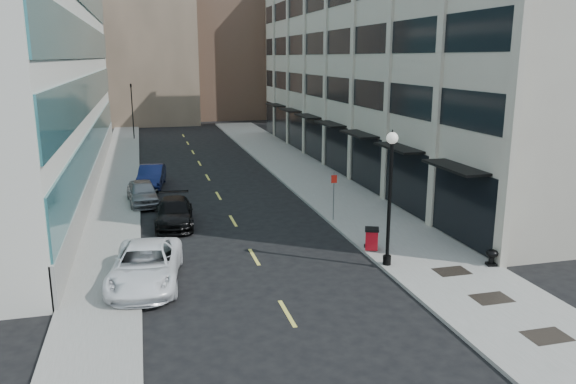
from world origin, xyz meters
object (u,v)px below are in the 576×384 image
car_black_pickup (174,213)px  urn_planter (492,256)px  trash_bin (372,238)px  car_white_van (146,266)px  car_blue_sedan (151,176)px  traffic_signal (131,87)px  sign_post (334,190)px  car_silver_sedan (143,193)px  lamppost (390,187)px

car_black_pickup → urn_planter: bearing=-34.4°
trash_bin → urn_planter: 5.28m
car_white_van → car_blue_sedan: car_white_van is taller
traffic_signal → sign_post: (10.80, -35.71, -3.85)m
trash_bin → sign_post: 5.23m
car_white_van → sign_post: size_ratio=2.11×
car_silver_sedan → urn_planter: bearing=-51.3°
urn_planter → car_silver_sedan: bearing=133.8°
traffic_signal → car_blue_sedan: traffic_signal is taller
car_white_van → car_silver_sedan: (0.00, 13.00, -0.04)m
car_blue_sedan → lamppost: (9.47, -18.61, 2.85)m
car_black_pickup → trash_bin: car_black_pickup is taller
car_silver_sedan → urn_planter: 20.79m
car_blue_sedan → sign_post: sign_post is taller
car_white_van → urn_planter: 14.54m
lamppost → sign_post: size_ratio=2.18×
urn_planter → traffic_signal: bearing=108.9°
car_silver_sedan → car_blue_sedan: (0.63, 4.85, 0.01)m
traffic_signal → car_black_pickup: traffic_signal is taller
car_silver_sedan → trash_bin: size_ratio=4.22×
trash_bin → car_black_pickup: bearing=163.9°
car_white_van → car_black_pickup: size_ratio=1.17×
lamppost → car_silver_sedan: bearing=126.3°
car_silver_sedan → car_blue_sedan: car_blue_sedan is taller
car_black_pickup → lamppost: 12.54m
traffic_signal → car_white_van: (0.70, -42.00, -4.93)m
car_silver_sedan → trash_bin: car_silver_sedan is taller
traffic_signal → lamppost: traffic_signal is taller
sign_post → urn_planter: (4.30, -8.29, -1.28)m
car_silver_sedan → car_blue_sedan: size_ratio=0.96×
car_black_pickup → sign_post: sign_post is taller
traffic_signal → car_silver_sedan: size_ratio=1.58×
car_white_van → traffic_signal: bearing=98.2°
car_black_pickup → trash_bin: 10.97m
trash_bin → sign_post: bearing=113.4°
lamppost → car_black_pickup: bearing=134.1°
car_blue_sedan → sign_post: size_ratio=1.70×
traffic_signal → sign_post: bearing=-73.2°
traffic_signal → urn_planter: bearing=-71.1°
car_white_van → car_blue_sedan: bearing=95.2°
car_black_pickup → sign_post: (8.50, -1.71, 1.15)m
car_silver_sedan → car_blue_sedan: 4.89m
car_white_van → trash_bin: car_white_van is taller
car_white_van → urn_planter: bearing=-0.7°
car_silver_sedan → trash_bin: bearing=-54.4°
sign_post → car_silver_sedan: bearing=152.4°
car_white_van → car_black_pickup: car_white_van is taller
car_white_van → trash_bin: size_ratio=5.47×
traffic_signal → lamppost: size_ratio=1.19×
car_white_van → trash_bin: (10.20, 1.19, -0.08)m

